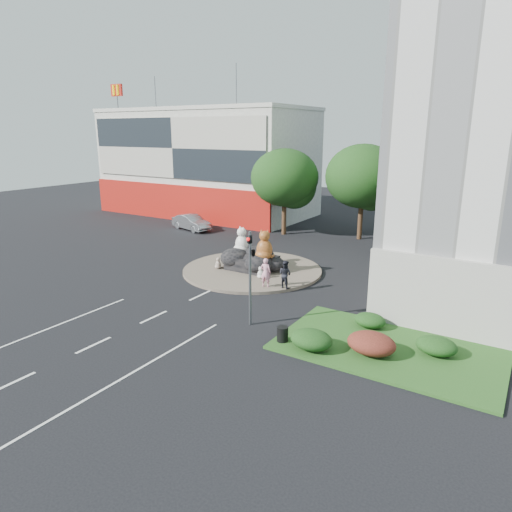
{
  "coord_description": "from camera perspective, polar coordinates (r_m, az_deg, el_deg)",
  "views": [
    {
      "loc": [
        17.08,
        -16.61,
        9.85
      ],
      "look_at": [
        1.88,
        7.52,
        2.0
      ],
      "focal_mm": 32.0,
      "sensor_mm": 36.0,
      "label": 1
    }
  ],
  "objects": [
    {
      "name": "grass_verge",
      "position": [
        22.5,
        16.18,
        -11.06
      ],
      "size": [
        10.0,
        6.0,
        0.12
      ],
      "primitive_type": "cube",
      "color": "#21531B",
      "rests_on": "ground"
    },
    {
      "name": "tree_right",
      "position": [
        37.89,
        19.82,
        6.57
      ],
      "size": [
        5.7,
        5.7,
        7.3
      ],
      "color": "#382314",
      "rests_on": "ground"
    },
    {
      "name": "cat_white",
      "position": [
        33.51,
        -1.79,
        2.04
      ],
      "size": [
        1.5,
        1.4,
        2.03
      ],
      "primitive_type": null,
      "rotation": [
        0.0,
        0.0,
        -0.34
      ],
      "color": "silver",
      "rests_on": "rock_plinth"
    },
    {
      "name": "litter_bin",
      "position": [
        22.11,
        3.34,
        -9.7
      ],
      "size": [
        0.66,
        0.66,
        0.73
      ],
      "primitive_type": "cylinder",
      "rotation": [
        0.0,
        0.0,
        0.24
      ],
      "color": "black",
      "rests_on": "grass_verge"
    },
    {
      "name": "ground",
      "position": [
        25.78,
        -12.66,
        -7.47
      ],
      "size": [
        120.0,
        120.0,
        0.0
      ],
      "primitive_type": "plane",
      "color": "black",
      "rests_on": "ground"
    },
    {
      "name": "hedge_mid_green",
      "position": [
        22.38,
        21.62,
        -10.4
      ],
      "size": [
        1.8,
        1.44,
        0.81
      ],
      "primitive_type": "ellipsoid",
      "color": "#133812",
      "rests_on": "grass_verge"
    },
    {
      "name": "hedge_back_green",
      "position": [
        24.28,
        14.06,
        -7.8
      ],
      "size": [
        1.6,
        1.28,
        0.72
      ],
      "primitive_type": "ellipsoid",
      "color": "#133812",
      "rests_on": "grass_verge"
    },
    {
      "name": "rock_plinth",
      "position": [
        32.93,
        -0.47,
        -0.83
      ],
      "size": [
        3.2,
        2.6,
        0.9
      ],
      "primitive_type": null,
      "color": "black",
      "rests_on": "roundabout_island"
    },
    {
      "name": "kitten_calico",
      "position": [
        33.1,
        -4.75,
        -0.85
      ],
      "size": [
        0.61,
        0.56,
        0.85
      ],
      "primitive_type": null,
      "rotation": [
        0.0,
        0.0,
        -0.28
      ],
      "color": "white",
      "rests_on": "roundabout_island"
    },
    {
      "name": "tree_mid",
      "position": [
        43.23,
        13.31,
        9.29
      ],
      "size": [
        6.84,
        6.84,
        8.76
      ],
      "color": "#382314",
      "rests_on": "ground"
    },
    {
      "name": "kitten_white",
      "position": [
        30.8,
        0.59,
        -2.03
      ],
      "size": [
        0.67,
        0.67,
        0.85
      ],
      "primitive_type": null,
      "rotation": [
        0.0,
        0.0,
        0.76
      ],
      "color": "silver",
      "rests_on": "roundabout_island"
    },
    {
      "name": "street_lamp",
      "position": [
        25.53,
        21.89,
        2.3
      ],
      "size": [
        2.34,
        0.22,
        8.06
      ],
      "color": "#595B60",
      "rests_on": "ground"
    },
    {
      "name": "roundabout_island",
      "position": [
        33.08,
        -0.47,
        -1.75
      ],
      "size": [
        10.0,
        10.0,
        0.2
      ],
      "primitive_type": "cylinder",
      "color": "brown",
      "rests_on": "ground"
    },
    {
      "name": "parked_car",
      "position": [
        47.25,
        -8.07,
        4.18
      ],
      "size": [
        5.04,
        2.76,
        1.58
      ],
      "primitive_type": "imported",
      "rotation": [
        0.0,
        0.0,
        1.33
      ],
      "color": "#9B9EA2",
      "rests_on": "ground"
    },
    {
      "name": "pedestrian_pink",
      "position": [
        29.0,
        1.22,
        -2.07
      ],
      "size": [
        0.76,
        0.57,
        1.89
      ],
      "primitive_type": "imported",
      "rotation": [
        0.0,
        0.0,
        3.33
      ],
      "color": "pink",
      "rests_on": "roundabout_island"
    },
    {
      "name": "tree_left",
      "position": [
        44.25,
        3.72,
        9.39
      ],
      "size": [
        6.46,
        6.46,
        8.27
      ],
      "color": "#382314",
      "rests_on": "ground"
    },
    {
      "name": "shophouse_block",
      "position": [
        56.8,
        -6.15,
        11.61
      ],
      "size": [
        25.2,
        12.3,
        17.4
      ],
      "color": "silver",
      "rests_on": "ground"
    },
    {
      "name": "cat_tabby",
      "position": [
        31.79,
        1.07,
        1.44
      ],
      "size": [
        1.62,
        1.52,
        2.17
      ],
      "primitive_type": null,
      "rotation": [
        0.0,
        0.0,
        0.37
      ],
      "color": "#AD6224",
      "rests_on": "rock_plinth"
    },
    {
      "name": "hedge_red",
      "position": [
        21.51,
        14.23,
        -10.54
      ],
      "size": [
        2.2,
        1.76,
        0.99
      ],
      "primitive_type": "ellipsoid",
      "color": "#451A12",
      "rests_on": "grass_verge"
    },
    {
      "name": "hedge_near_green",
      "position": [
        21.48,
        6.92,
        -10.33
      ],
      "size": [
        2.0,
        1.6,
        0.9
      ],
      "primitive_type": "ellipsoid",
      "color": "#133812",
      "rests_on": "grass_verge"
    },
    {
      "name": "traffic_light",
      "position": [
        22.99,
        -0.56,
        -0.33
      ],
      "size": [
        0.44,
        1.24,
        5.0
      ],
      "color": "#595B60",
      "rests_on": "ground"
    },
    {
      "name": "pedestrian_dark",
      "position": [
        28.88,
        3.66,
        -2.28
      ],
      "size": [
        0.98,
        0.83,
        1.8
      ],
      "primitive_type": "imported",
      "rotation": [
        0.0,
        0.0,
        2.96
      ],
      "color": "black",
      "rests_on": "roundabout_island"
    }
  ]
}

